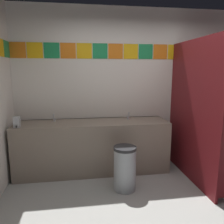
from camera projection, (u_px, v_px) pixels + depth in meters
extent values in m
plane|color=#9E9E99|center=(160.00, 216.00, 2.56)|extent=(8.63, 8.63, 0.00)
cube|color=silver|center=(130.00, 88.00, 3.92)|extent=(3.92, 0.08, 2.69)
cube|color=orange|center=(18.00, 50.00, 3.50)|extent=(0.25, 0.01, 0.25)
cube|color=yellow|center=(35.00, 50.00, 3.53)|extent=(0.25, 0.01, 0.25)
cube|color=#1E8C4C|center=(52.00, 50.00, 3.57)|extent=(0.25, 0.01, 0.25)
cube|color=orange|center=(68.00, 51.00, 3.61)|extent=(0.25, 0.01, 0.25)
cube|color=yellow|center=(84.00, 51.00, 3.65)|extent=(0.25, 0.01, 0.25)
cube|color=#1E8C4C|center=(100.00, 51.00, 3.68)|extent=(0.25, 0.01, 0.25)
cube|color=orange|center=(116.00, 51.00, 3.72)|extent=(0.25, 0.01, 0.25)
cube|color=yellow|center=(131.00, 51.00, 3.76)|extent=(0.25, 0.01, 0.25)
cube|color=#1E8C4C|center=(146.00, 52.00, 3.80)|extent=(0.25, 0.01, 0.25)
cube|color=orange|center=(160.00, 52.00, 3.83)|extent=(0.25, 0.01, 0.25)
cube|color=yellow|center=(175.00, 52.00, 3.87)|extent=(0.25, 0.01, 0.25)
cube|color=#1E8C4C|center=(189.00, 52.00, 3.91)|extent=(0.25, 0.01, 0.25)
cube|color=orange|center=(202.00, 52.00, 3.95)|extent=(0.25, 0.01, 0.25)
cube|color=yellow|center=(216.00, 52.00, 3.98)|extent=(0.25, 0.01, 0.25)
cube|color=yellow|center=(1.00, 47.00, 3.09)|extent=(0.01, 0.25, 0.25)
cube|color=#1E8C4C|center=(7.00, 49.00, 3.35)|extent=(0.01, 0.25, 0.25)
cube|color=gray|center=(93.00, 147.00, 3.66)|extent=(2.45, 0.60, 0.84)
cube|color=gray|center=(92.00, 120.00, 3.87)|extent=(2.45, 0.03, 0.08)
cylinder|color=white|center=(54.00, 127.00, 3.48)|extent=(0.34, 0.34, 0.10)
cylinder|color=white|center=(130.00, 124.00, 3.65)|extent=(0.34, 0.34, 0.10)
cylinder|color=silver|center=(54.00, 120.00, 3.60)|extent=(0.04, 0.04, 0.05)
cylinder|color=silver|center=(54.00, 117.00, 3.54)|extent=(0.02, 0.06, 0.09)
cylinder|color=silver|center=(128.00, 118.00, 3.77)|extent=(0.04, 0.04, 0.05)
cylinder|color=silver|center=(129.00, 114.00, 3.71)|extent=(0.02, 0.06, 0.09)
cube|color=#B7BABF|center=(17.00, 122.00, 3.23)|extent=(0.09, 0.07, 0.16)
cylinder|color=black|center=(16.00, 127.00, 3.20)|extent=(0.02, 0.02, 0.03)
cube|color=maroon|center=(192.00, 111.00, 3.32)|extent=(0.04, 1.50, 2.10)
cylinder|color=white|center=(209.00, 155.00, 3.87)|extent=(0.38, 0.38, 0.40)
torus|color=white|center=(210.00, 143.00, 3.83)|extent=(0.39, 0.39, 0.05)
cube|color=white|center=(204.00, 132.00, 4.00)|extent=(0.34, 0.17, 0.34)
cylinder|color=#999EA3|center=(125.00, 170.00, 3.10)|extent=(0.31, 0.31, 0.59)
cylinder|color=#262628|center=(125.00, 148.00, 3.04)|extent=(0.32, 0.32, 0.04)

